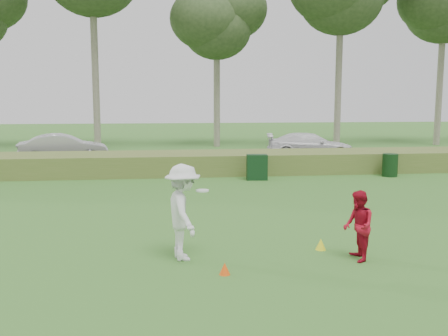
{
  "coord_description": "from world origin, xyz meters",
  "views": [
    {
      "loc": [
        -1.74,
        -10.25,
        3.28
      ],
      "look_at": [
        0.0,
        4.0,
        1.3
      ],
      "focal_mm": 40.0,
      "sensor_mm": 36.0,
      "label": 1
    }
  ],
  "objects": [
    {
      "name": "utility_cabinet",
      "position": [
        2.06,
        9.71,
        0.52
      ],
      "size": [
        0.87,
        0.59,
        1.04
      ],
      "primitive_type": "cube",
      "rotation": [
        0.0,
        0.0,
        -0.08
      ],
      "color": "black",
      "rests_on": "ground"
    },
    {
      "name": "park_road",
      "position": [
        0.0,
        17.0,
        0.03
      ],
      "size": [
        80.0,
        6.0,
        0.06
      ],
      "primitive_type": "cube",
      "color": "#2D2D2D",
      "rests_on": "ground"
    },
    {
      "name": "player_red",
      "position": [
        2.17,
        -0.77,
        0.72
      ],
      "size": [
        0.61,
        0.75,
        1.45
      ],
      "primitive_type": "imported",
      "rotation": [
        0.0,
        0.0,
        -1.66
      ],
      "color": "#AB0E23",
      "rests_on": "ground"
    },
    {
      "name": "reed_strip",
      "position": [
        0.0,
        12.0,
        0.45
      ],
      "size": [
        80.0,
        3.0,
        0.9
      ],
      "primitive_type": "cube",
      "color": "#4F6528",
      "rests_on": "ground"
    },
    {
      "name": "tree_6",
      "position": [
        18.0,
        23.8,
        10.1
      ],
      "size": [
        7.02,
        7.02,
        13.5
      ],
      "color": "gray",
      "rests_on": "ground"
    },
    {
      "name": "trash_bin",
      "position": [
        7.9,
        9.91,
        0.49
      ],
      "size": [
        0.66,
        0.66,
        0.97
      ],
      "primitive_type": "cylinder",
      "rotation": [
        0.0,
        0.0,
        0.02
      ],
      "color": "black",
      "rests_on": "ground"
    },
    {
      "name": "cone_orange",
      "position": [
        -0.63,
        -1.27,
        0.11
      ],
      "size": [
        0.21,
        0.21,
        0.23
      ],
      "primitive_type": "cone",
      "color": "#F24D0C",
      "rests_on": "ground"
    },
    {
      "name": "car_right",
      "position": [
        6.31,
        16.38,
        0.75
      ],
      "size": [
        5.05,
        2.8,
        1.39
      ],
      "primitive_type": "imported",
      "rotation": [
        0.0,
        0.0,
        1.38
      ],
      "color": "white",
      "rests_on": "park_road"
    },
    {
      "name": "tree_4",
      "position": [
        2.0,
        24.5,
        8.59
      ],
      "size": [
        6.24,
        6.24,
        11.5
      ],
      "color": "gray",
      "rests_on": "ground"
    },
    {
      "name": "player_white",
      "position": [
        -1.36,
        -0.24,
        0.99
      ],
      "size": [
        1.02,
        1.39,
        1.98
      ],
      "rotation": [
        0.0,
        0.0,
        1.76
      ],
      "color": "white",
      "rests_on": "ground"
    },
    {
      "name": "car_mid",
      "position": [
        -6.84,
        16.11,
        0.79
      ],
      "size": [
        4.65,
        2.27,
        1.47
      ],
      "primitive_type": "imported",
      "rotation": [
        0.0,
        0.0,
        1.74
      ],
      "color": "#BCBCC1",
      "rests_on": "park_road"
    },
    {
      "name": "cone_yellow",
      "position": [
        1.66,
        0.03,
        0.13
      ],
      "size": [
        0.23,
        0.23,
        0.25
      ],
      "primitive_type": "cone",
      "color": "yellow",
      "rests_on": "ground"
    },
    {
      "name": "ground",
      "position": [
        0.0,
        0.0,
        0.0
      ],
      "size": [
        120.0,
        120.0,
        0.0
      ],
      "primitive_type": "plane",
      "color": "#2D6622",
      "rests_on": "ground"
    }
  ]
}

